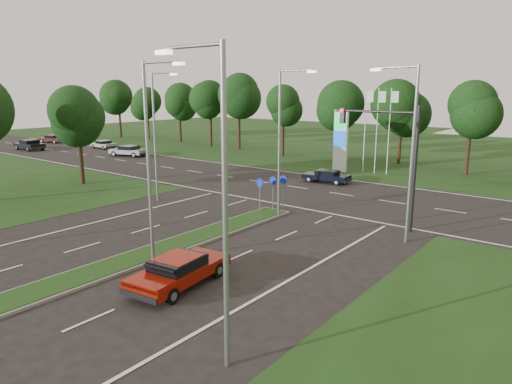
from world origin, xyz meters
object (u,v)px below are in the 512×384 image
Objects in this scene: far_car_c at (29,145)px; far_car_a at (129,151)px; far_car_d at (52,139)px; far_car_b at (103,144)px; navy_sedan at (326,176)px; red_sedan at (179,270)px.

far_car_a is at bearing -74.08° from far_car_c.
far_car_a is at bearing -110.82° from far_car_d.
far_car_b is (-8.83, 2.37, -0.09)m from far_car_a.
far_car_c is (-42.12, -5.18, 0.15)m from navy_sedan.
navy_sedan is 1.04× the size of far_car_b.
far_car_a is (-32.78, 21.70, 0.02)m from red_sedan.
red_sedan is at bearing -139.78° from far_car_a.
navy_sedan is 26.83m from far_car_a.
navy_sedan is at bearing -83.62° from far_car_c.
far_car_a is 1.11× the size of far_car_d.
far_car_d reaches higher than far_car_b.
navy_sedan is 0.85× the size of far_car_a.
far_car_a reaches higher than navy_sedan.
navy_sedan is at bearing -104.93° from far_car_a.
far_car_b is at bearing -103.29° from far_car_d.
far_car_b is 0.91× the size of far_car_d.
far_car_c is (-48.08, 17.15, 0.06)m from red_sedan.
far_car_c is at bearing 153.15° from red_sedan.
far_car_c is at bearing 91.14° from navy_sedan.
far_car_b reaches higher than navy_sedan.
navy_sedan is 35.69m from far_car_b.
far_car_c reaches higher than navy_sedan.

